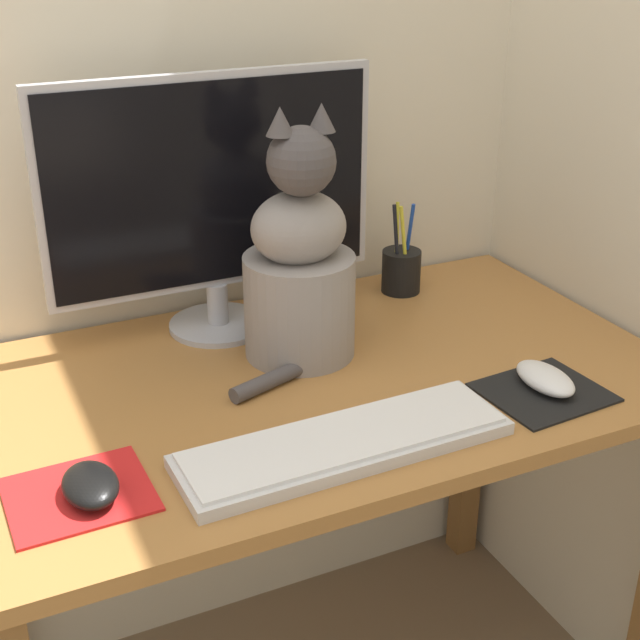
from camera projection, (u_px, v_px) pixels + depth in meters
desk at (315, 437)px, 1.43m from camera, size 1.10×0.65×0.72m
monitor at (212, 195)px, 1.44m from camera, size 0.56×0.17×0.43m
keyboard at (345, 443)px, 1.19m from camera, size 0.46×0.14×0.02m
mousepad_left at (79, 495)px, 1.10m from camera, size 0.18×0.16×0.00m
mousepad_right at (543, 392)px, 1.33m from camera, size 0.19×0.17×0.00m
computer_mouse_left at (90, 485)px, 1.09m from camera, size 0.07×0.10×0.03m
computer_mouse_right at (545, 378)px, 1.33m from camera, size 0.06×0.11×0.03m
cat at (299, 267)px, 1.39m from camera, size 0.25×0.21×0.40m
pen_cup at (401, 269)px, 1.67m from camera, size 0.07×0.07×0.17m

